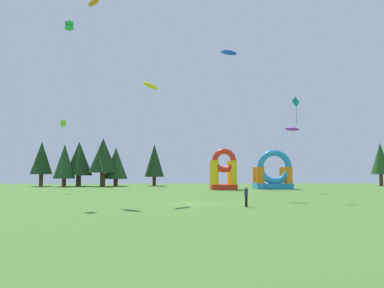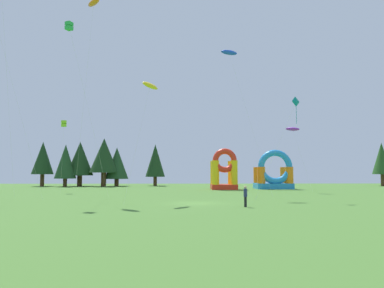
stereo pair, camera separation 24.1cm
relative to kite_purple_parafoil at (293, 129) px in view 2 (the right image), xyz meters
name	(u,v)px [view 2 (the right image)]	position (x,y,z in m)	size (l,w,h in m)	color
ground_plane	(194,203)	(-15.17, -19.86, -9.26)	(120.00, 120.00, 0.00)	#47752D
kite_purple_parafoil	(293,129)	(0.00, 0.00, 0.00)	(3.37, 2.77, 9.70)	purple
kite_blue_parafoil	(229,53)	(-10.48, -9.07, 8.58)	(6.10, 1.58, 18.42)	blue
kite_lime_box	(64,124)	(-34.08, 1.23, 0.86)	(1.19, 3.59, 10.59)	#8CD826
kite_teal_diamond	(296,103)	(-4.23, -16.03, 0.93)	(4.66, 1.52, 10.76)	#0C7F7A
kite_yellow_parafoil	(150,86)	(-19.60, -17.32, 2.44)	(3.08, 4.79, 12.19)	yellow
kite_green_box	(69,27)	(-27.98, -17.22, 8.58)	(3.47, 7.04, 18.34)	green
kite_orange_parafoil	(94,3)	(-26.54, -13.04, 13.05)	(3.83, 4.89, 22.70)	orange
person_near_camera	(245,194)	(-11.01, -23.81, -8.21)	(0.40, 0.40, 1.77)	black
inflatable_yellow_castle	(224,174)	(-9.37, 8.10, -6.63)	(4.23, 4.71, 6.80)	red
inflatable_red_slide	(274,175)	(-0.50, 9.98, -6.91)	(6.17, 4.82, 6.72)	#268CD8
tree_row_0	(43,158)	(-44.96, 22.83, -3.54)	(4.39, 4.39, 9.11)	#4C331E
tree_row_1	(66,162)	(-39.73, 20.89, -4.27)	(4.28, 4.28, 8.44)	#4C331E
tree_row_2	(80,159)	(-37.40, 22.92, -3.63)	(5.46, 5.46, 9.15)	#4C331E
tree_row_3	(104,156)	(-32.27, 21.74, -3.05)	(5.75, 5.75, 9.75)	#4C331E
tree_row_4	(117,163)	(-29.88, 23.03, -4.57)	(4.79, 4.79, 7.95)	#4C331E
tree_row_5	(155,161)	(-22.12, 24.95, -3.96)	(4.12, 4.12, 8.78)	#4C331E
tree_row_6	(382,159)	(25.37, 22.95, -3.56)	(3.95, 3.95, 9.06)	#4C331E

